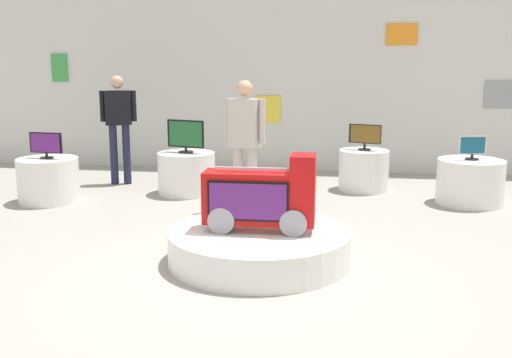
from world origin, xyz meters
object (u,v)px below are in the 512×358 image
display_pedestal_center_rear (364,170)px  novelty_firetruck_tv (261,200)px  display_pedestal_left_rear (187,173)px  display_pedestal_far_right (470,182)px  shopper_browsing_near_truck (119,121)px  tv_on_center_rear (365,136)px  tv_on_right_rear (46,144)px  main_display_pedestal (259,246)px  shopper_browsing_rear (245,136)px  display_pedestal_right_rear (48,180)px  tv_on_left_rear (186,135)px  tv_on_far_right (473,147)px

display_pedestal_center_rear → novelty_firetruck_tv: bearing=-107.8°
display_pedestal_left_rear → display_pedestal_far_right: same height
display_pedestal_far_right → shopper_browsing_near_truck: shopper_browsing_near_truck is taller
novelty_firetruck_tv → shopper_browsing_near_truck: 4.34m
tv_on_center_rear → tv_on_right_rear: tv_on_center_rear is taller
main_display_pedestal → shopper_browsing_rear: shopper_browsing_rear is taller
main_display_pedestal → display_pedestal_left_rear: (-1.46, 2.85, 0.15)m
display_pedestal_far_right → shopper_browsing_near_truck: 5.28m
shopper_browsing_rear → display_pedestal_center_rear: bearing=45.8°
display_pedestal_left_rear → shopper_browsing_rear: shopper_browsing_rear is taller
display_pedestal_left_rear → display_pedestal_right_rear: (-1.76, -0.77, 0.00)m
display_pedestal_left_rear → tv_on_left_rear: bearing=-75.2°
tv_on_left_rear → tv_on_center_rear: bearing=13.2°
tv_on_right_rear → tv_on_far_right: tv_on_right_rear is taller
novelty_firetruck_tv → display_pedestal_far_right: (2.52, 2.77, -0.32)m
shopper_browsing_rear → display_pedestal_left_rear: bearing=135.9°
tv_on_left_rear → shopper_browsing_near_truck: shopper_browsing_near_truck is taller
tv_on_far_right → shopper_browsing_near_truck: shopper_browsing_near_truck is taller
tv_on_far_right → tv_on_center_rear: bearing=153.8°
novelty_firetruck_tv → shopper_browsing_rear: 1.95m
tv_on_left_rear → display_pedestal_right_rear: size_ratio=0.69×
main_display_pedestal → display_pedestal_far_right: display_pedestal_far_right is taller
display_pedestal_center_rear → display_pedestal_left_rear: bearing=-166.8°
display_pedestal_left_rear → shopper_browsing_rear: (1.03, -1.00, 0.69)m
tv_on_center_rear → shopper_browsing_near_truck: (-3.79, -0.07, 0.17)m
display_pedestal_center_rear → display_pedestal_far_right: (1.41, -0.69, 0.00)m
display_pedestal_center_rear → shopper_browsing_near_truck: shopper_browsing_near_truck is taller
display_pedestal_left_rear → display_pedestal_far_right: bearing=-1.2°
display_pedestal_left_rear → display_pedestal_right_rear: size_ratio=1.01×
novelty_firetruck_tv → tv_on_center_rear: (1.11, 3.46, 0.21)m
shopper_browsing_rear → display_pedestal_far_right: bearing=17.1°
novelty_firetruck_tv → display_pedestal_right_rear: 3.87m
main_display_pedestal → display_pedestal_far_right: (2.54, 2.77, 0.15)m
tv_on_center_rear → shopper_browsing_rear: bearing=-134.3°
display_pedestal_left_rear → display_pedestal_far_right: (3.99, -0.08, 0.00)m
novelty_firetruck_tv → display_pedestal_center_rear: bearing=72.2°
tv_on_left_rear → display_pedestal_far_right: size_ratio=0.64×
tv_on_right_rear → display_pedestal_far_right: (5.75, 0.69, -0.50)m
shopper_browsing_rear → novelty_firetruck_tv: bearing=-76.4°
tv_on_center_rear → display_pedestal_right_rear: size_ratio=0.57×
main_display_pedestal → tv_on_left_rear: (-1.46, 2.85, 0.71)m
tv_on_center_rear → shopper_browsing_near_truck: 3.80m
tv_on_right_rear → shopper_browsing_near_truck: (0.56, 1.31, 0.20)m
display_pedestal_left_rear → tv_on_right_rear: size_ratio=1.72×
main_display_pedestal → tv_on_right_rear: (-3.22, 2.08, 0.65)m
tv_on_center_rear → display_pedestal_right_rear: 4.59m
display_pedestal_far_right → shopper_browsing_rear: 3.18m
display_pedestal_right_rear → tv_on_far_right: 5.81m
main_display_pedestal → display_pedestal_center_rear: bearing=71.9°
tv_on_far_right → shopper_browsing_near_truck: bearing=173.2°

